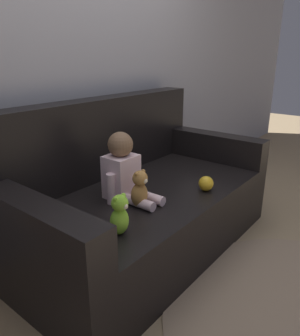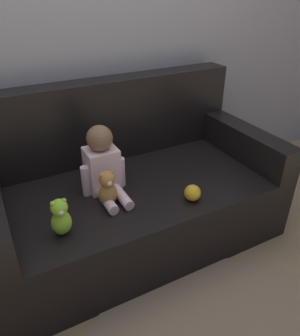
{
  "view_description": "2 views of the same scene",
  "coord_description": "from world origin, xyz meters",
  "px_view_note": "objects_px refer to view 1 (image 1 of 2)",
  "views": [
    {
      "loc": [
        -1.56,
        -1.29,
        1.29
      ],
      "look_at": [
        -0.09,
        -0.11,
        0.63
      ],
      "focal_mm": 35.0,
      "sensor_mm": 36.0,
      "label": 1
    },
    {
      "loc": [
        -0.74,
        -1.61,
        1.57
      ],
      "look_at": [
        0.05,
        -0.12,
        0.59
      ],
      "focal_mm": 35.0,
      "sensor_mm": 36.0,
      "label": 2
    }
  ],
  "objects_px": {
    "teddy_bear_brown": "(140,189)",
    "toy_ball": "(206,183)",
    "couch": "(137,200)",
    "person_baby": "(124,172)",
    "plush_toy_side": "(120,215)"
  },
  "relations": [
    {
      "from": "person_baby",
      "to": "teddy_bear_brown",
      "type": "height_order",
      "value": "person_baby"
    },
    {
      "from": "teddy_bear_brown",
      "to": "toy_ball",
      "type": "height_order",
      "value": "teddy_bear_brown"
    },
    {
      "from": "plush_toy_side",
      "to": "couch",
      "type": "bearing_deg",
      "value": 33.34
    },
    {
      "from": "couch",
      "to": "toy_ball",
      "type": "xyz_separation_m",
      "value": [
        0.21,
        -0.41,
        0.16
      ]
    },
    {
      "from": "teddy_bear_brown",
      "to": "plush_toy_side",
      "type": "relative_size",
      "value": 1.06
    },
    {
      "from": "teddy_bear_brown",
      "to": "toy_ball",
      "type": "relative_size",
      "value": 2.3
    },
    {
      "from": "person_baby",
      "to": "plush_toy_side",
      "type": "height_order",
      "value": "person_baby"
    },
    {
      "from": "person_baby",
      "to": "toy_ball",
      "type": "bearing_deg",
      "value": -39.8
    },
    {
      "from": "couch",
      "to": "toy_ball",
      "type": "height_order",
      "value": "couch"
    },
    {
      "from": "couch",
      "to": "plush_toy_side",
      "type": "relative_size",
      "value": 8.73
    },
    {
      "from": "couch",
      "to": "plush_toy_side",
      "type": "bearing_deg",
      "value": -146.66
    },
    {
      "from": "plush_toy_side",
      "to": "toy_ball",
      "type": "height_order",
      "value": "plush_toy_side"
    },
    {
      "from": "person_baby",
      "to": "plush_toy_side",
      "type": "relative_size",
      "value": 1.95
    },
    {
      "from": "person_baby",
      "to": "toy_ball",
      "type": "height_order",
      "value": "person_baby"
    },
    {
      "from": "person_baby",
      "to": "teddy_bear_brown",
      "type": "bearing_deg",
      "value": -103.68
    }
  ]
}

